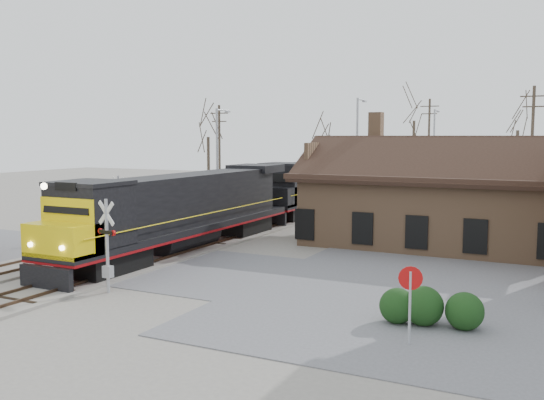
{
  "coord_description": "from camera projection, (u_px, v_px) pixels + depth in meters",
  "views": [
    {
      "loc": [
        19.3,
        -24.02,
        6.41
      ],
      "look_at": [
        2.87,
        9.0,
        2.5
      ],
      "focal_mm": 40.0,
      "sensor_mm": 36.0,
      "label": 1
    }
  ],
  "objects": [
    {
      "name": "tree_d",
      "position": [
        518.0,
        119.0,
        61.23
      ],
      "size": [
        4.65,
        4.65,
        11.4
      ],
      "color": "#382D23",
      "rests_on": "ground"
    },
    {
      "name": "ground",
      "position": [
        142.0,
        263.0,
        30.61
      ],
      "size": [
        140.0,
        140.0,
        0.0
      ],
      "primitive_type": "plane",
      "color": "gray",
      "rests_on": "ground"
    },
    {
      "name": "locomotive_trailing",
      "position": [
        318.0,
        184.0,
        51.32
      ],
      "size": [
        3.0,
        20.09,
        4.22
      ],
      "color": "black",
      "rests_on": "ground"
    },
    {
      "name": "parking_lot",
      "position": [
        533.0,
        284.0,
        26.2
      ],
      "size": [
        22.0,
        26.0,
        0.03
      ],
      "primitive_type": "cube",
      "color": "#5C5C60",
      "rests_on": "ground"
    },
    {
      "name": "streetlight_a",
      "position": [
        218.0,
        156.0,
        48.1
      ],
      "size": [
        0.25,
        2.04,
        8.56
      ],
      "color": "#A5A8AD",
      "rests_on": "ground"
    },
    {
      "name": "depot",
      "position": [
        433.0,
        204.0,
        35.73
      ],
      "size": [
        15.2,
        9.31,
        7.9
      ],
      "color": "#976F4E",
      "rests_on": "ground"
    },
    {
      "name": "locomotive_lead",
      "position": [
        178.0,
        210.0,
        33.19
      ],
      "size": [
        3.0,
        20.09,
        4.46
      ],
      "color": "black",
      "rests_on": "ground"
    },
    {
      "name": "track_main",
      "position": [
        273.0,
        224.0,
        43.96
      ],
      "size": [
        3.4,
        90.0,
        0.24
      ],
      "color": "gray",
      "rests_on": "ground"
    },
    {
      "name": "utility_pole_c",
      "position": [
        532.0,
        149.0,
        47.12
      ],
      "size": [
        2.0,
        0.24,
        10.26
      ],
      "color": "#382D23",
      "rests_on": "ground"
    },
    {
      "name": "utility_pole_b",
      "position": [
        429.0,
        145.0,
        65.44
      ],
      "size": [
        2.0,
        0.24,
        10.38
      ],
      "color": "#382D23",
      "rests_on": "ground"
    },
    {
      "name": "hedge_c",
      "position": [
        465.0,
        311.0,
        20.01
      ],
      "size": [
        1.27,
        1.27,
        1.27
      ],
      "primitive_type": "sphere",
      "color": "black",
      "rests_on": "ground"
    },
    {
      "name": "do_not_enter_sign",
      "position": [
        410.0,
        291.0,
        18.42
      ],
      "size": [
        0.72,
        0.25,
        2.48
      ],
      "rotation": [
        0.0,
        0.0,
        0.29
      ],
      "color": "#A5A8AD",
      "rests_on": "ground"
    },
    {
      "name": "streetlight_c",
      "position": [
        434.0,
        149.0,
        60.39
      ],
      "size": [
        0.25,
        2.04,
        9.05
      ],
      "color": "#A5A8AD",
      "rests_on": "ground"
    },
    {
      "name": "utility_pole_a",
      "position": [
        219.0,
        151.0,
        59.62
      ],
      "size": [
        2.0,
        0.24,
        9.42
      ],
      "color": "#382D23",
      "rests_on": "ground"
    },
    {
      "name": "track_siding",
      "position": [
        220.0,
        220.0,
        45.95
      ],
      "size": [
        3.4,
        90.0,
        0.24
      ],
      "color": "gray",
      "rests_on": "ground"
    },
    {
      "name": "tree_c",
      "position": [
        414.0,
        109.0,
        70.03
      ],
      "size": [
        5.45,
        5.45,
        13.35
      ],
      "color": "#382D23",
      "rests_on": "ground"
    },
    {
      "name": "tree_b",
      "position": [
        324.0,
        139.0,
        64.06
      ],
      "size": [
        3.5,
        3.5,
        8.58
      ],
      "color": "#382D23",
      "rests_on": "ground"
    },
    {
      "name": "hedge_a",
      "position": [
        397.0,
        306.0,
        20.73
      ],
      "size": [
        1.23,
        1.23,
        1.23
      ],
      "primitive_type": "sphere",
      "color": "black",
      "rests_on": "ground"
    },
    {
      "name": "hedge_b",
      "position": [
        423.0,
        306.0,
        20.49
      ],
      "size": [
        1.36,
        1.36,
        1.36
      ],
      "primitive_type": "sphere",
      "color": "black",
      "rests_on": "ground"
    },
    {
      "name": "road",
      "position": [
        142.0,
        263.0,
        30.61
      ],
      "size": [
        60.0,
        9.0,
        0.03
      ],
      "primitive_type": "cube",
      "color": "#5C5C60",
      "rests_on": "ground"
    },
    {
      "name": "streetlight_b",
      "position": [
        357.0,
        151.0,
        47.51
      ],
      "size": [
        0.25,
        2.04,
        9.36
      ],
      "color": "#A5A8AD",
      "rests_on": "ground"
    },
    {
      "name": "crossbuck_near",
      "position": [
        107.0,
        249.0,
        24.71
      ],
      "size": [
        1.1,
        0.33,
        3.87
      ],
      "rotation": [
        0.0,
        0.0,
        -0.21
      ],
      "color": "#A5A8AD",
      "rests_on": "ground"
    },
    {
      "name": "crossbuck_far",
      "position": [
        119.0,
        208.0,
        38.37
      ],
      "size": [
        1.12,
        0.29,
        3.92
      ],
      "rotation": [
        0.0,
        0.0,
        3.15
      ],
      "color": "#A5A8AD",
      "rests_on": "ground"
    },
    {
      "name": "tree_a",
      "position": [
        208.0,
        127.0,
        63.03
      ],
      "size": [
        4.2,
        4.2,
        10.3
      ],
      "color": "#382D23",
      "rests_on": "ground"
    }
  ]
}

